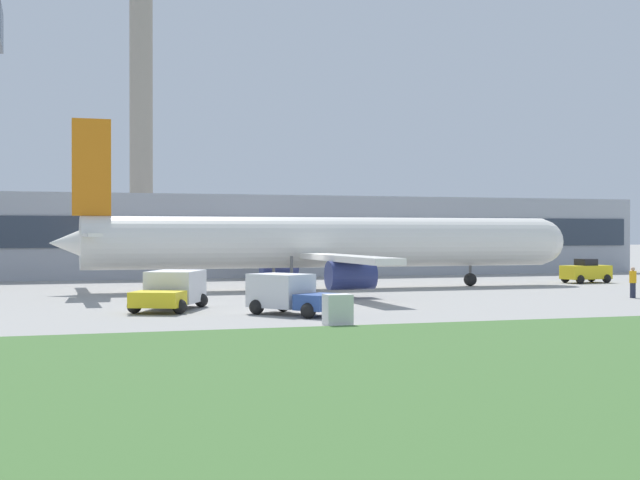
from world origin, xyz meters
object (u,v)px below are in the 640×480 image
(airplane, at_px, (322,243))
(baggage_truck, at_px, (172,290))
(ground_crew_person, at_px, (633,282))
(fuel_truck, at_px, (289,295))
(pushback_tug, at_px, (586,272))

(airplane, bearing_deg, baggage_truck, -132.14)
(airplane, xyz_separation_m, baggage_truck, (-11.92, -13.18, -2.12))
(baggage_truck, distance_m, ground_crew_person, 26.64)
(airplane, bearing_deg, fuel_truck, -112.06)
(pushback_tug, xyz_separation_m, ground_crew_person, (-6.60, -14.45, 0.10))
(fuel_truck, relative_size, ground_crew_person, 2.64)
(fuel_truck, bearing_deg, airplane, 67.94)
(airplane, relative_size, pushback_tug, 9.26)
(pushback_tug, xyz_separation_m, baggage_truck, (-33.23, -14.31, 0.14))
(baggage_truck, relative_size, ground_crew_person, 3.33)
(baggage_truck, bearing_deg, pushback_tug, 23.30)
(airplane, height_order, ground_crew_person, airplane)
(pushback_tug, bearing_deg, baggage_truck, -156.70)
(fuel_truck, bearing_deg, baggage_truck, 137.41)
(pushback_tug, height_order, ground_crew_person, pushback_tug)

